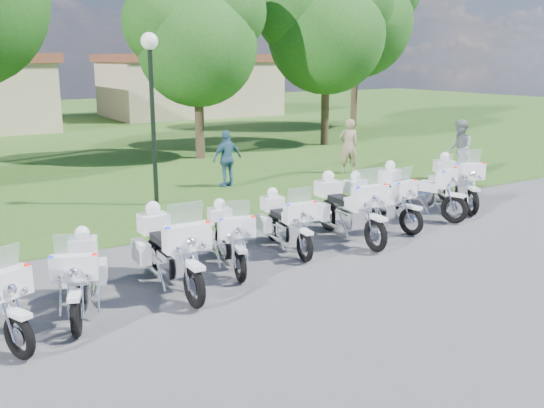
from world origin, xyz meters
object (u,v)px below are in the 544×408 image
bystander_b (459,150)px  motorcycle_8 (455,181)px  lamp_post (151,78)px  bystander_c (227,159)px  motorcycle_2 (170,248)px  motorcycle_4 (285,221)px  motorcycle_1 (80,274)px  motorcycle_3 (228,236)px  motorcycle_6 (378,200)px  motorcycle_7 (416,190)px  motorcycle_5 (347,207)px  bystander_a (348,146)px

bystander_b → motorcycle_8: bearing=-13.7°
motorcycle_8 → bystander_b: bearing=-115.8°
lamp_post → bystander_c: (2.74, 1.14, -2.49)m
motorcycle_2 → motorcycle_4: bearing=-163.5°
motorcycle_1 → motorcycle_4: bearing=-147.6°
motorcycle_3 → lamp_post: (0.64, 5.38, 2.76)m
motorcycle_4 → motorcycle_6: 2.77m
motorcycle_7 → lamp_post: (-5.05, 4.51, 2.68)m
motorcycle_3 → motorcycle_5: 3.06m
motorcycle_1 → motorcycle_4: 4.53m
motorcycle_1 → motorcycle_2: size_ratio=0.84×
motorcycle_5 → motorcycle_7: bearing=-162.6°
motorcycle_6 → motorcycle_7: motorcycle_7 is taller
motorcycle_4 → motorcycle_7: motorcycle_7 is taller
motorcycle_3 → motorcycle_8: size_ratio=0.92×
motorcycle_1 → motorcycle_7: bearing=-150.4°
bystander_c → motorcycle_1: bearing=40.3°
motorcycle_1 → motorcycle_4: (4.41, 1.02, -0.01)m
motorcycle_3 → bystander_c: 7.35m
motorcycle_1 → bystander_b: 13.78m
motorcycle_1 → lamp_post: 7.55m
motorcycle_4 → bystander_a: (6.44, 6.03, 0.33)m
motorcycle_7 → bystander_c: 6.11m
motorcycle_3 → bystander_b: bystander_b is taller
motorcycle_5 → motorcycle_1: bearing=13.6°
motorcycle_2 → motorcycle_5: motorcycle_5 is taller
motorcycle_3 → lamp_post: size_ratio=0.47×
motorcycle_6 → bystander_c: bearing=-92.2°
motorcycle_3 → motorcycle_8: motorcycle_8 is taller
motorcycle_3 → motorcycle_5: size_ratio=0.83×
motorcycle_7 → lamp_post: 7.29m
motorcycle_1 → bystander_a: 12.94m
motorcycle_5 → bystander_c: (0.34, 6.26, 0.16)m
motorcycle_1 → motorcycle_2: bearing=-151.6°
motorcycle_5 → bystander_b: bystander_b is taller
motorcycle_6 → motorcycle_7: size_ratio=0.96×
motorcycle_2 → bystander_c: 8.41m
motorcycle_7 → bystander_a: (2.25, 5.49, 0.25)m
motorcycle_1 → motorcycle_5: bearing=-151.5°
motorcycle_3 → motorcycle_7: size_ratio=0.90×
motorcycle_8 → bystander_a: size_ratio=1.23×
motorcycle_4 → lamp_post: (-0.86, 5.05, 2.76)m
motorcycle_4 → motorcycle_7: size_ratio=0.91×
motorcycle_1 → motorcycle_2: motorcycle_2 is taller
motorcycle_5 → lamp_post: lamp_post is taller
motorcycle_5 → bystander_c: size_ratio=1.46×
motorcycle_8 → motorcycle_4: bearing=31.5°
motorcycle_6 → lamp_post: 6.56m
motorcycle_8 → bystander_c: bearing=-29.9°
bystander_b → motorcycle_7: bearing=-23.4°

